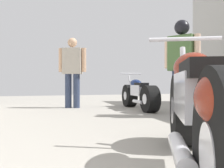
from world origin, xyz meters
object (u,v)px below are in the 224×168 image
Objects in this scene: mechanic_with_helmet at (182,59)px; mechanic_in_blue at (72,68)px; motorcycle_black_naked at (139,94)px; motorcycle_maroon_cruiser at (199,109)px.

mechanic_in_blue is at bearing 131.17° from mechanic_with_helmet.
motorcycle_maroon_cruiser is at bearing -105.96° from motorcycle_black_naked.
motorcycle_black_naked is at bearing 74.04° from motorcycle_maroon_cruiser.
motorcycle_maroon_cruiser is 4.43m from mechanic_in_blue.
motorcycle_black_naked is 1.03× the size of mechanic_with_helmet.
mechanic_in_blue is 0.96× the size of mechanic_with_helmet.
motorcycle_black_naked is at bearing 105.25° from mechanic_with_helmet.
mechanic_in_blue is (-1.35, 0.73, 0.58)m from motorcycle_black_naked.
motorcycle_maroon_cruiser is 3.81m from motorcycle_black_naked.
motorcycle_maroon_cruiser is 2.89m from mechanic_with_helmet.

